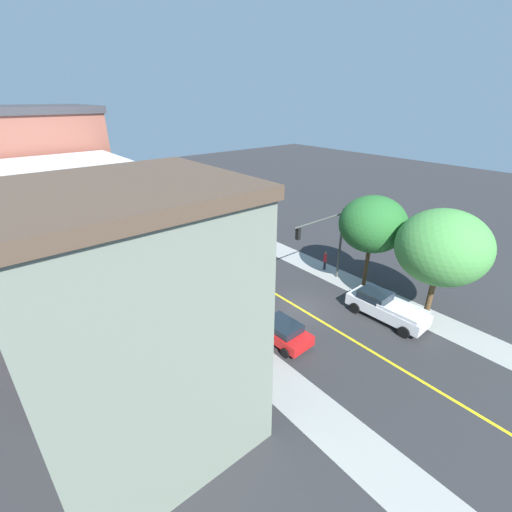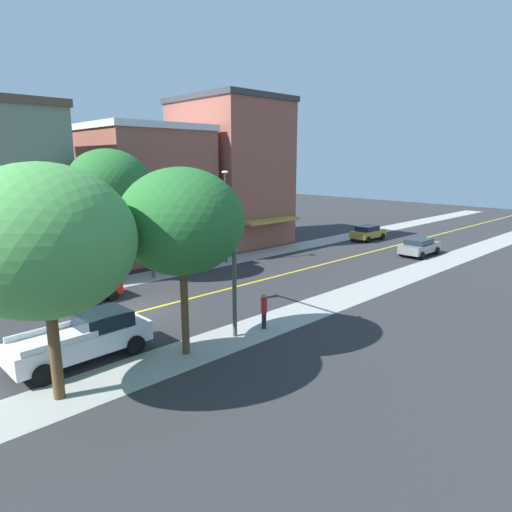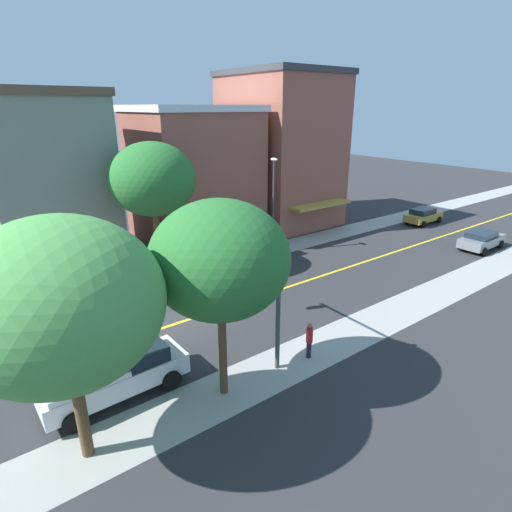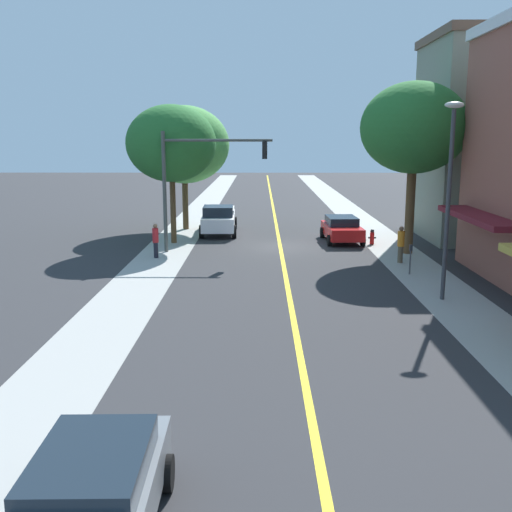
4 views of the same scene
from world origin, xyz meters
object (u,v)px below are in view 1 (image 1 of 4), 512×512
object	(u,v)px
street_tree_left_far	(206,244)
pedestrian_orange_shirt	(204,300)
traffic_light_mast	(328,236)
red_sedan_left_curb	(281,330)
gold_sedan_left_curb	(119,217)
street_lamp	(158,231)
parking_meter	(189,287)
white_pickup_truck	(385,307)
street_tree_right_corner	(373,224)
pedestrian_red_shirt	(325,260)
fire_hydrant	(253,338)
grey_sedan_right_curb	(183,212)
street_tree_left_near	(442,247)

from	to	relation	value
street_tree_left_far	pedestrian_orange_shirt	world-z (taller)	street_tree_left_far
traffic_light_mast	pedestrian_orange_shirt	xyz separation A→B (m)	(-10.03, 2.73, -3.31)
red_sedan_left_curb	gold_sedan_left_curb	bearing A→B (deg)	-2.70
street_lamp	red_sedan_left_curb	bearing A→B (deg)	-80.50
pedestrian_orange_shirt	street_lamp	bearing A→B (deg)	-22.03
parking_meter	white_pickup_truck	size ratio (longest dim) A/B	0.24
parking_meter	red_sedan_left_curb	bearing A→B (deg)	-77.35
traffic_light_mast	street_tree_right_corner	bearing A→B (deg)	123.09
pedestrian_red_shirt	red_sedan_left_curb	bearing A→B (deg)	69.29
gold_sedan_left_curb	pedestrian_orange_shirt	xyz separation A→B (m)	(-2.18, -23.62, 0.17)
fire_hydrant	grey_sedan_right_curb	xyz separation A→B (m)	(8.89, 25.49, 0.34)
pedestrian_orange_shirt	gold_sedan_left_curb	bearing A→B (deg)	-27.77
red_sedan_left_curb	street_tree_left_far	bearing A→B (deg)	38.02
street_tree_left_far	white_pickup_truck	size ratio (longest dim) A/B	1.57
fire_hydrant	parking_meter	xyz separation A→B (m)	(-0.28, 7.57, 0.46)
street_lamp	grey_sedan_right_curb	world-z (taller)	street_lamp
traffic_light_mast	red_sedan_left_curb	distance (m)	9.28
street_tree_left_near	grey_sedan_right_curb	size ratio (longest dim) A/B	1.81
red_sedan_left_curb	white_pickup_truck	world-z (taller)	white_pickup_truck
gold_sedan_left_curb	pedestrian_red_shirt	bearing A→B (deg)	-159.37
pedestrian_red_shirt	traffic_light_mast	bearing A→B (deg)	82.12
traffic_light_mast	white_pickup_truck	size ratio (longest dim) A/B	1.13
street_tree_right_corner	fire_hydrant	xyz separation A→B (m)	(-11.38, 0.40, -5.22)
red_sedan_left_curb	street_tree_left_near	bearing A→B (deg)	-118.66
parking_meter	fire_hydrant	bearing A→B (deg)	-87.88
grey_sedan_right_curb	pedestrian_orange_shirt	size ratio (longest dim) A/B	2.49
gold_sedan_left_curb	pedestrian_orange_shirt	distance (m)	23.72
pedestrian_orange_shirt	white_pickup_truck	bearing A→B (deg)	-155.46
traffic_light_mast	street_lamp	size ratio (longest dim) A/B	0.87
fire_hydrant	white_pickup_truck	size ratio (longest dim) A/B	0.16
street_tree_left_far	traffic_light_mast	distance (m)	11.21
street_lamp	white_pickup_truck	size ratio (longest dim) A/B	1.29
red_sedan_left_curb	pedestrian_red_shirt	xyz separation A→B (m)	(10.04, 4.84, 0.17)
grey_sedan_right_curb	parking_meter	bearing A→B (deg)	151.66
street_lamp	pedestrian_red_shirt	size ratio (longest dim) A/B	4.15
street_tree_right_corner	fire_hydrant	size ratio (longest dim) A/B	8.99
red_sedan_left_curb	street_tree_right_corner	bearing A→B (deg)	-89.71
street_tree_left_near	gold_sedan_left_curb	bearing A→B (deg)	105.60
street_tree_right_corner	pedestrian_orange_shirt	world-z (taller)	street_tree_right_corner
red_sedan_left_curb	grey_sedan_right_curb	xyz separation A→B (m)	(7.27, 26.36, 0.00)
street_lamp	pedestrian_red_shirt	xyz separation A→B (m)	(12.15, -7.73, -3.47)
traffic_light_mast	white_pickup_truck	distance (m)	6.93
street_tree_left_near	street_lamp	size ratio (longest dim) A/B	1.11
traffic_light_mast	gold_sedan_left_curb	size ratio (longest dim) A/B	1.49
street_tree_right_corner	grey_sedan_right_curb	size ratio (longest dim) A/B	1.76
grey_sedan_right_curb	white_pickup_truck	world-z (taller)	white_pickup_truck
street_lamp	grey_sedan_right_curb	bearing A→B (deg)	55.80
street_tree_right_corner	grey_sedan_right_curb	bearing A→B (deg)	95.50
traffic_light_mast	grey_sedan_right_curb	world-z (taller)	traffic_light_mast
fire_hydrant	gold_sedan_left_curb	distance (m)	28.73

